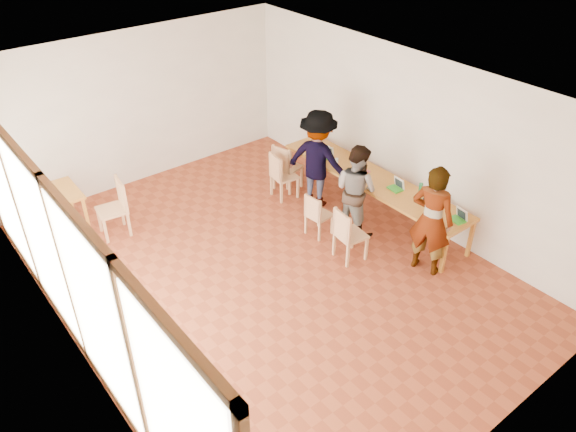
# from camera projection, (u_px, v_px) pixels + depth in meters

# --- Properties ---
(ground) EXTENTS (8.00, 8.00, 0.00)m
(ground) POSITION_uv_depth(u_px,v_px,m) (267.00, 271.00, 9.01)
(ground) COLOR #9A4425
(ground) RESTS_ON ground
(wall_back) EXTENTS (6.00, 0.10, 3.00)m
(wall_back) POSITION_uv_depth(u_px,v_px,m) (141.00, 107.00, 10.80)
(wall_back) COLOR beige
(wall_back) RESTS_ON ground
(wall_front) EXTENTS (6.00, 0.10, 3.00)m
(wall_front) POSITION_uv_depth(u_px,v_px,m) (504.00, 352.00, 5.57)
(wall_front) COLOR beige
(wall_front) RESTS_ON ground
(wall_right) EXTENTS (0.10, 8.00, 3.00)m
(wall_right) POSITION_uv_depth(u_px,v_px,m) (404.00, 135.00, 9.74)
(wall_right) COLOR beige
(wall_right) RESTS_ON ground
(window_wall) EXTENTS (0.10, 8.00, 3.00)m
(window_wall) POSITION_uv_depth(u_px,v_px,m) (64.00, 270.00, 6.65)
(window_wall) COLOR white
(window_wall) RESTS_ON ground
(ceiling) EXTENTS (6.00, 8.00, 0.04)m
(ceiling) POSITION_uv_depth(u_px,v_px,m) (262.00, 91.00, 7.35)
(ceiling) COLOR white
(ceiling) RESTS_ON wall_back
(communal_table) EXTENTS (0.80, 4.00, 0.75)m
(communal_table) POSITION_uv_depth(u_px,v_px,m) (372.00, 180.00, 10.04)
(communal_table) COLOR #C3822B
(communal_table) RESTS_ON ground
(side_table) EXTENTS (0.90, 0.90, 0.75)m
(side_table) POSITION_uv_depth(u_px,v_px,m) (52.00, 198.00, 9.59)
(side_table) COLOR #C3822B
(side_table) RESTS_ON ground
(chair_near) EXTENTS (0.49, 0.49, 0.50)m
(chair_near) POSITION_uv_depth(u_px,v_px,m) (346.00, 230.00, 8.95)
(chair_near) COLOR tan
(chair_near) RESTS_ON ground
(chair_mid) EXTENTS (0.41, 0.41, 0.43)m
(chair_mid) POSITION_uv_depth(u_px,v_px,m) (316.00, 211.00, 9.56)
(chair_mid) COLOR tan
(chair_mid) RESTS_ON ground
(chair_far) EXTENTS (0.48, 0.48, 0.49)m
(chair_far) POSITION_uv_depth(u_px,v_px,m) (280.00, 172.00, 10.58)
(chair_far) COLOR tan
(chair_far) RESTS_ON ground
(chair_empty) EXTENTS (0.55, 0.55, 0.51)m
(chair_empty) POSITION_uv_depth(u_px,v_px,m) (285.00, 163.00, 10.81)
(chair_empty) COLOR tan
(chair_empty) RESTS_ON ground
(chair_spare) EXTENTS (0.54, 0.54, 0.54)m
(chair_spare) POSITION_uv_depth(u_px,v_px,m) (117.00, 202.00, 9.58)
(chair_spare) COLOR tan
(chair_spare) RESTS_ON ground
(person_near) EXTENTS (0.63, 0.78, 1.86)m
(person_near) POSITION_uv_depth(u_px,v_px,m) (431.00, 220.00, 8.56)
(person_near) COLOR gray
(person_near) RESTS_ON ground
(person_mid) EXTENTS (0.69, 0.85, 1.65)m
(person_mid) POSITION_uv_depth(u_px,v_px,m) (356.00, 190.00, 9.52)
(person_mid) COLOR gray
(person_mid) RESTS_ON ground
(person_far) EXTENTS (1.10, 1.39, 1.88)m
(person_far) POSITION_uv_depth(u_px,v_px,m) (318.00, 160.00, 10.18)
(person_far) COLOR gray
(person_far) RESTS_ON ground
(laptop_near) EXTENTS (0.24, 0.27, 0.20)m
(laptop_near) POSITION_uv_depth(u_px,v_px,m) (459.00, 217.00, 8.86)
(laptop_near) COLOR green
(laptop_near) RESTS_ON communal_table
(laptop_mid) EXTENTS (0.23, 0.26, 0.21)m
(laptop_mid) POSITION_uv_depth(u_px,v_px,m) (397.00, 186.00, 9.66)
(laptop_mid) COLOR green
(laptop_mid) RESTS_ON communal_table
(laptop_far) EXTENTS (0.27, 0.29, 0.21)m
(laptop_far) POSITION_uv_depth(u_px,v_px,m) (327.00, 154.00, 10.67)
(laptop_far) COLOR green
(laptop_far) RESTS_ON communal_table
(yellow_mug) EXTENTS (0.16, 0.16, 0.10)m
(yellow_mug) POSITION_uv_depth(u_px,v_px,m) (318.00, 143.00, 11.07)
(yellow_mug) COLOR yellow
(yellow_mug) RESTS_ON communal_table
(green_bottle) EXTENTS (0.07, 0.07, 0.28)m
(green_bottle) POSITION_uv_depth(u_px,v_px,m) (420.00, 191.00, 9.37)
(green_bottle) COLOR #196431
(green_bottle) RESTS_ON communal_table
(clear_glass) EXTENTS (0.07, 0.07, 0.09)m
(clear_glass) POSITION_uv_depth(u_px,v_px,m) (336.00, 161.00, 10.46)
(clear_glass) COLOR silver
(clear_glass) RESTS_ON communal_table
(condiment_cup) EXTENTS (0.08, 0.08, 0.06)m
(condiment_cup) POSITION_uv_depth(u_px,v_px,m) (328.00, 148.00, 10.95)
(condiment_cup) COLOR white
(condiment_cup) RESTS_ON communal_table
(pink_phone) EXTENTS (0.05, 0.10, 0.01)m
(pink_phone) POSITION_uv_depth(u_px,v_px,m) (368.00, 171.00, 10.20)
(pink_phone) COLOR #BE3C4A
(pink_phone) RESTS_ON communal_table
(black_pouch) EXTENTS (0.16, 0.26, 0.09)m
(black_pouch) POSITION_uv_depth(u_px,v_px,m) (432.00, 202.00, 9.24)
(black_pouch) COLOR black
(black_pouch) RESTS_ON communal_table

